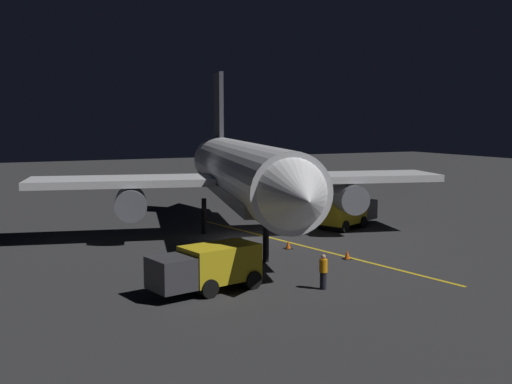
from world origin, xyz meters
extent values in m
cube|color=#2C2C2E|center=(0.00, 0.00, -0.10)|extent=(180.00, 180.00, 0.20)
cube|color=gold|center=(-2.50, 4.00, 0.00)|extent=(4.82, 24.42, 0.01)
cylinder|color=white|center=(0.00, 0.00, 4.69)|extent=(10.46, 26.53, 4.17)
cube|color=#4C4C56|center=(0.00, 0.00, 3.54)|extent=(9.29, 22.65, 0.75)
cone|color=white|center=(3.51, 13.97, 4.69)|extent=(4.78, 4.23, 4.09)
cone|color=white|center=(-3.66, -14.58, 4.69)|extent=(4.86, 5.77, 3.75)
cube|color=#4C4C56|center=(-2.96, -11.79, 9.56)|extent=(1.23, 3.58, 5.56)
cube|color=white|center=(-8.40, 0.75, 4.06)|extent=(13.27, 7.70, 0.50)
cylinder|color=slate|center=(-7.50, 1.76, 2.66)|extent=(2.82, 3.62, 2.10)
cube|color=white|center=(7.75, -3.30, 4.06)|extent=(13.27, 7.70, 0.50)
cylinder|color=slate|center=(7.44, -1.99, 2.66)|extent=(2.82, 3.62, 2.10)
cylinder|color=black|center=(1.76, 7.02, 1.30)|extent=(0.44, 0.44, 2.60)
cylinder|color=black|center=(-2.99, -1.64, 1.30)|extent=(0.44, 0.44, 2.60)
cylinder|color=black|center=(1.86, -2.86, 1.30)|extent=(0.44, 0.44, 2.60)
cube|color=gold|center=(6.38, 11.22, 1.32)|extent=(4.00, 2.81, 1.74)
cube|color=#38383D|center=(9.04, 11.79, 1.20)|extent=(2.17, 2.32, 1.50)
cylinder|color=black|center=(7.62, 11.49, 0.45)|extent=(1.36, 2.45, 0.90)
cylinder|color=black|center=(5.13, 10.96, 0.45)|extent=(1.36, 2.45, 0.90)
cube|color=gold|center=(-8.43, -0.31, 1.32)|extent=(4.36, 3.54, 1.75)
cube|color=#38383D|center=(-10.97, -1.52, 1.20)|extent=(2.48, 2.58, 1.50)
cylinder|color=black|center=(-9.64, -0.89, 0.45)|extent=(1.81, 2.47, 0.90)
cylinder|color=black|center=(-7.22, 0.27, 0.45)|extent=(1.81, 2.47, 0.90)
cylinder|color=black|center=(1.84, 13.47, 0.42)|extent=(0.32, 0.32, 0.85)
cylinder|color=orange|center=(1.84, 13.47, 1.18)|extent=(0.40, 0.40, 0.65)
sphere|color=tan|center=(1.84, 13.47, 1.62)|extent=(0.24, 0.24, 0.24)
cone|color=#EA590F|center=(-2.92, 8.51, 0.28)|extent=(0.36, 0.36, 0.55)
cube|color=black|center=(-2.92, 8.51, 0.01)|extent=(0.50, 0.50, 0.03)
cone|color=#EA590F|center=(-1.17, 4.36, 0.28)|extent=(0.36, 0.36, 0.55)
cube|color=black|center=(-1.17, 4.36, 0.01)|extent=(0.50, 0.50, 0.03)
camera|label=1|loc=(17.48, 38.51, 8.25)|focal=43.07mm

